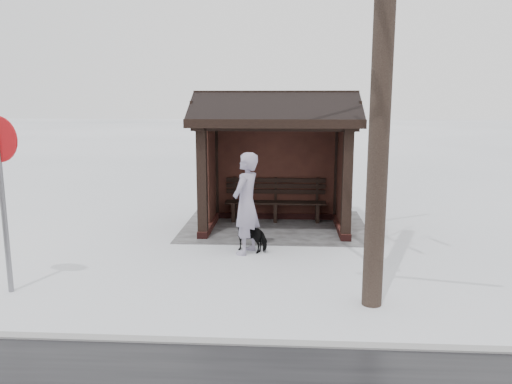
% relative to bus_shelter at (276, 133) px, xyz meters
% --- Properties ---
extents(ground, '(120.00, 120.00, 0.00)m').
position_rel_bus_shelter_xyz_m(ground, '(0.00, 0.16, -2.17)').
color(ground, white).
rests_on(ground, ground).
extents(kerb, '(120.00, 0.15, 0.06)m').
position_rel_bus_shelter_xyz_m(kerb, '(0.00, 5.66, -2.16)').
color(kerb, gray).
rests_on(kerb, ground).
extents(trampled_patch, '(4.20, 3.20, 0.02)m').
position_rel_bus_shelter_xyz_m(trampled_patch, '(0.00, -0.04, -2.16)').
color(trampled_patch, gray).
rests_on(trampled_patch, ground).
extents(bus_shelter, '(3.60, 2.40, 3.09)m').
position_rel_bus_shelter_xyz_m(bus_shelter, '(0.00, 0.00, 0.00)').
color(bus_shelter, '#341412').
rests_on(bus_shelter, ground).
extents(pedestrian, '(0.70, 0.83, 1.94)m').
position_rel_bus_shelter_xyz_m(pedestrian, '(0.50, 2.04, -1.19)').
color(pedestrian, '#938CA4').
rests_on(pedestrian, ground).
extents(dog, '(0.82, 0.61, 0.63)m').
position_rel_bus_shelter_xyz_m(dog, '(0.41, 1.88, -1.85)').
color(dog, black).
rests_on(dog, ground).
extents(road_sign, '(0.67, 0.18, 2.68)m').
position_rel_bus_shelter_xyz_m(road_sign, '(3.96, 4.19, -0.26)').
color(road_sign, slate).
rests_on(road_sign, ground).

